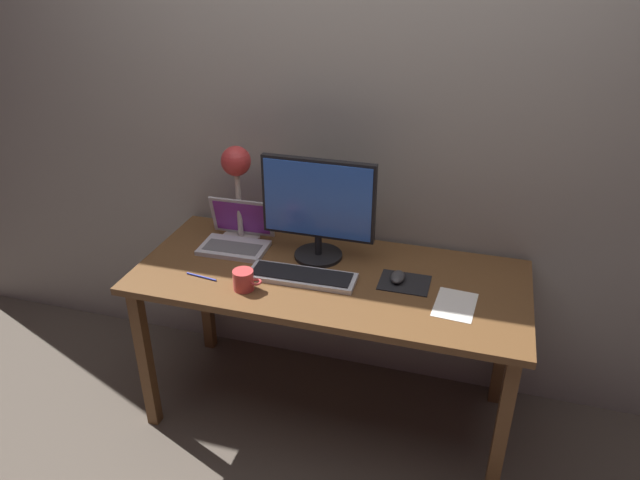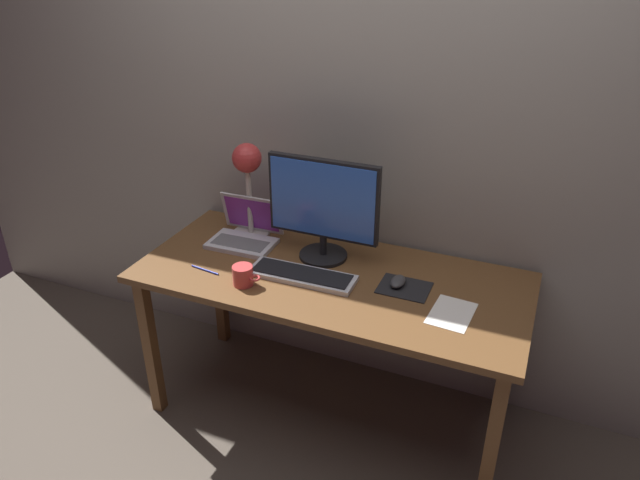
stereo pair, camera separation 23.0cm
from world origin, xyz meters
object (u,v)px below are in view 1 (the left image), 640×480
at_px(keyboard_main, 302,276).
at_px(coffee_mug, 244,280).
at_px(monitor, 318,206).
at_px(desk_lamp, 237,176).
at_px(mouse, 398,277).
at_px(laptop, 238,233).
at_px(pen, 201,277).

distance_m(keyboard_main, coffee_mug, 0.24).
bearing_deg(monitor, keyboard_main, -93.62).
bearing_deg(keyboard_main, coffee_mug, -144.93).
distance_m(desk_lamp, mouse, 0.82).
bearing_deg(laptop, monitor, -0.99).
height_order(desk_lamp, coffee_mug, desk_lamp).
xyz_separation_m(monitor, mouse, (0.36, -0.10, -0.22)).
xyz_separation_m(keyboard_main, mouse, (0.38, 0.09, 0.01)).
xyz_separation_m(keyboard_main, desk_lamp, (-0.37, 0.26, 0.29)).
distance_m(laptop, coffee_mug, 0.38).
bearing_deg(laptop, mouse, -8.33).
relative_size(keyboard_main, laptop, 1.50).
bearing_deg(monitor, laptop, 179.01).
xyz_separation_m(laptop, pen, (-0.03, -0.31, -0.05)).
bearing_deg(coffee_mug, desk_lamp, 114.73).
height_order(monitor, mouse, monitor).
bearing_deg(keyboard_main, laptop, 151.28).
distance_m(desk_lamp, coffee_mug, 0.51).
distance_m(monitor, laptop, 0.42).
bearing_deg(desk_lamp, keyboard_main, -34.44).
height_order(monitor, laptop, monitor).
height_order(monitor, keyboard_main, monitor).
bearing_deg(keyboard_main, monitor, 86.38).
bearing_deg(laptop, pen, -95.64).
bearing_deg(mouse, keyboard_main, -166.32).
height_order(keyboard_main, coffee_mug, coffee_mug).
height_order(coffee_mug, pen, coffee_mug).
distance_m(laptop, mouse, 0.75).
bearing_deg(pen, coffee_mug, -8.53).
xyz_separation_m(laptop, desk_lamp, (-0.01, 0.06, 0.25)).
relative_size(desk_lamp, coffee_mug, 3.76).
distance_m(monitor, keyboard_main, 0.30).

